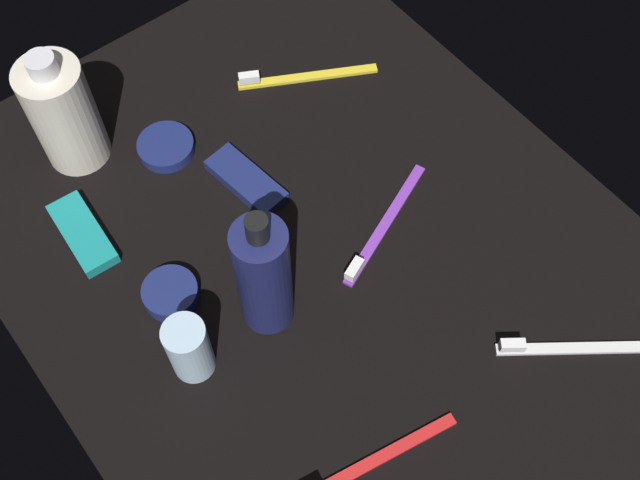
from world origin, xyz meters
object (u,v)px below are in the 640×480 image
toothbrush_purple (381,229)px  cream_tin_right (171,293)px  bodywash_bottle (63,113)px  lotion_bottle (264,276)px  cream_tin_left (166,147)px  toothbrush_red (366,465)px  snack_bar_teal (83,234)px  deodorant_stick (189,349)px  toothbrush_white (571,347)px  snack_bar_navy (246,181)px  toothbrush_yellow (299,76)px

toothbrush_purple → cream_tin_right: 24.55cm
bodywash_bottle → cream_tin_right: bearing=175.2°
lotion_bottle → cream_tin_left: lotion_bottle is taller
toothbrush_red → cream_tin_right: size_ratio=2.94×
bodywash_bottle → toothbrush_red: bodywash_bottle is taller
lotion_bottle → snack_bar_teal: lotion_bottle is taller
cream_tin_left → cream_tin_right: bearing=148.8°
cream_tin_right → deodorant_stick: bearing=163.8°
toothbrush_red → bodywash_bottle: bearing=3.3°
cream_tin_left → lotion_bottle: bearing=173.2°
deodorant_stick → toothbrush_white: size_ratio=0.57×
toothbrush_red → toothbrush_purple: bearing=-43.6°
bodywash_bottle → deodorant_stick: bearing=172.2°
snack_bar_navy → cream_tin_left: (9.98, 4.75, 0.01)cm
lotion_bottle → bodywash_bottle: size_ratio=1.17×
snack_bar_navy → deodorant_stick: bearing=123.3°
toothbrush_purple → cream_tin_left: (24.78, 12.98, 0.15)cm
deodorant_stick → snack_bar_teal: (20.49, 1.39, -3.53)cm
deodorant_stick → snack_bar_teal: deodorant_stick is taller
lotion_bottle → toothbrush_purple: (-0.05, -15.93, -7.79)cm
snack_bar_navy → snack_bar_teal: size_ratio=1.00×
deodorant_stick → cream_tin_left: size_ratio=1.26×
toothbrush_white → snack_bar_teal: size_ratio=1.45×
bodywash_bottle → cream_tin_left: bearing=-128.0°
snack_bar_navy → toothbrush_purple: bearing=-158.2°
bodywash_bottle → toothbrush_yellow: (-7.53, -27.74, -6.68)cm
toothbrush_red → toothbrush_white: size_ratio=1.19×
lotion_bottle → toothbrush_white: size_ratio=1.27×
bodywash_bottle → toothbrush_yellow: bearing=-105.2°
deodorant_stick → snack_bar_navy: size_ratio=0.82×
snack_bar_navy → cream_tin_left: bearing=18.2°
deodorant_stick → toothbrush_purple: bearing=-89.9°
toothbrush_white → toothbrush_purple: same height
cream_tin_left → cream_tin_right: 19.79cm
toothbrush_yellow → snack_bar_teal: toothbrush_yellow is taller
lotion_bottle → toothbrush_white: bearing=-136.2°
cream_tin_left → toothbrush_red: bearing=173.1°
deodorant_stick → toothbrush_yellow: (23.78, -32.03, -3.67)cm
toothbrush_purple → toothbrush_white: bearing=-164.6°
toothbrush_yellow → cream_tin_left: bearing=86.9°
cream_tin_right → toothbrush_purple: bearing=-108.7°
cream_tin_right → bodywash_bottle: bearing=-4.8°
cream_tin_right → toothbrush_yellow: bearing=-61.9°
lotion_bottle → toothbrush_white: 33.18cm
deodorant_stick → toothbrush_white: 39.63cm
lotion_bottle → toothbrush_white: lotion_bottle is taller
toothbrush_white → snack_bar_navy: toothbrush_white is taller
bodywash_bottle → toothbrush_purple: 38.38cm
toothbrush_white → deodorant_stick: bearing=54.0°
toothbrush_red → cream_tin_right: toothbrush_red is taller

